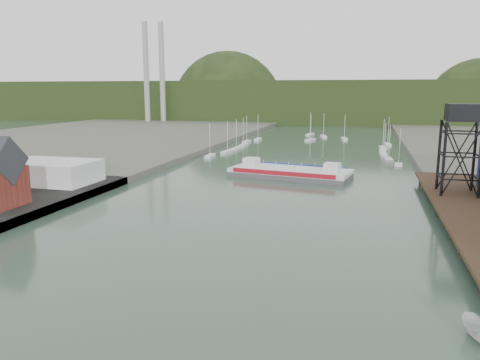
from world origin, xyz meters
The scene contains 7 objects.
ground centered at (0.00, 0.00, 0.00)m, with size 600.00×600.00×0.00m, color #2D473A.
white_shed centered at (-44.00, 50.00, 3.85)m, with size 18.00×12.00×4.50m, color silver.
lift_tower centered at (35.00, 58.00, 15.65)m, with size 6.50×6.50×16.00m.
marina_sailboats centered at (0.08, 138.46, 0.35)m, with size 57.71×92.65×0.90m.
smokestacks centered at (-106.00, 232.50, 30.00)m, with size 11.20×8.20×60.00m.
distant_hills centered at (-3.98, 301.35, 10.38)m, with size 500.00×120.00×80.00m.
chain_ferry centered at (1.62, 77.45, 1.16)m, with size 29.58×15.77×4.05m.
Camera 1 is at (18.66, -31.89, 20.57)m, focal length 35.00 mm.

